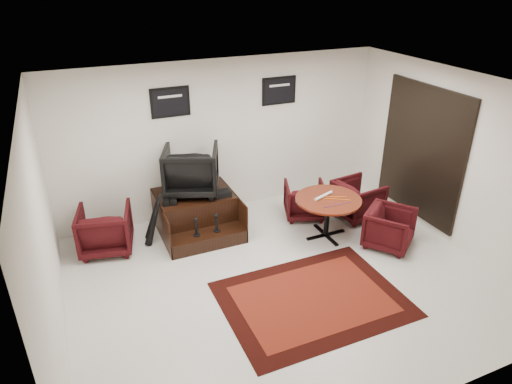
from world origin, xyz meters
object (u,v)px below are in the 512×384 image
shine_chair (191,168)px  armchair_side (105,227)px  table_chair_back (305,199)px  table_chair_corner (390,226)px  shine_podium (196,214)px  table_chair_window (358,197)px  meeting_table (328,203)px

shine_chair → armchair_side: 1.69m
table_chair_back → armchair_side: bearing=15.7°
table_chair_corner → table_chair_back: bearing=81.4°
shine_podium → table_chair_corner: 3.26m
armchair_side → table_chair_corner: (4.26, -1.73, -0.05)m
shine_podium → shine_chair: shine_chair is taller
shine_chair → shine_podium: bearing=111.3°
shine_podium → armchair_side: armchair_side is taller
table_chair_back → shine_podium: bearing=11.1°
shine_podium → table_chair_window: size_ratio=1.74×
shine_podium → shine_chair: size_ratio=1.48×
meeting_table → table_chair_back: 0.81m
table_chair_corner → meeting_table: bearing=101.8°
table_chair_window → shine_podium: bearing=69.2°
meeting_table → table_chair_window: size_ratio=1.42×
shine_chair → meeting_table: bearing=169.2°
table_chair_back → table_chair_corner: size_ratio=0.98×
table_chair_window → table_chair_back: bearing=59.6°
shine_podium → table_chair_back: 1.98m
shine_podium → meeting_table: meeting_table is taller
meeting_table → table_chair_window: bearing=23.0°
shine_podium → meeting_table: 2.27m
shine_podium → table_chair_corner: size_ratio=1.84×
armchair_side → shine_chair: bearing=-161.1°
armchair_side → table_chair_corner: bearing=170.3°
shine_podium → table_chair_corner: bearing=-32.8°
shine_chair → table_chair_window: size_ratio=1.18×
table_chair_window → table_chair_corner: 1.06m
armchair_side → table_chair_back: armchair_side is taller
table_chair_window → meeting_table: bearing=106.3°
table_chair_back → table_chair_window: 0.97m
armchair_side → table_chair_window: (4.37, -0.68, -0.03)m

